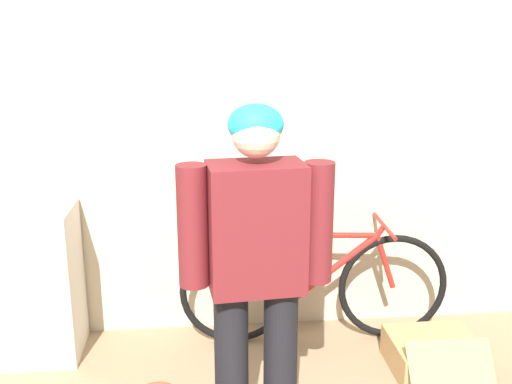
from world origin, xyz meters
The scene contains 5 objects.
wall_back centered at (0.00, 2.23, 1.30)m, with size 8.00×0.07×2.60m.
side_shelf centered at (-1.20, 1.97, 0.45)m, with size 0.82×0.43×0.90m.
person centered at (0.18, 1.11, 0.92)m, with size 0.68×0.29×1.58m.
bicycle centered at (0.62, 1.97, 0.36)m, with size 1.64×0.46×0.75m.
cardboard_box centered at (1.23, 1.56, 0.09)m, with size 0.48×0.51×0.27m.
Camera 1 is at (-0.06, -1.34, 1.89)m, focal length 42.00 mm.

